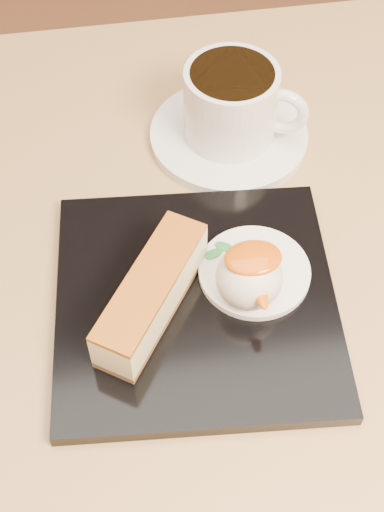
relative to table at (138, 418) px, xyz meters
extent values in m
cylinder|color=black|center=(0.00, 0.00, -0.21)|extent=(0.08, 0.08, 0.66)
cube|color=olive|center=(0.00, 0.00, 0.14)|extent=(0.80, 0.80, 0.04)
cube|color=black|center=(0.06, 0.02, 0.16)|extent=(0.24, 0.24, 0.01)
cube|color=brown|center=(0.02, 0.01, 0.17)|extent=(0.10, 0.12, 0.01)
cube|color=#FFF2A6|center=(0.02, 0.01, 0.19)|extent=(0.10, 0.12, 0.03)
cube|color=#8F370F|center=(0.02, 0.01, 0.21)|extent=(0.10, 0.12, 0.00)
cylinder|color=white|center=(0.11, 0.03, 0.17)|extent=(0.09, 0.09, 0.01)
sphere|color=white|center=(0.10, 0.01, 0.19)|extent=(0.05, 0.05, 0.05)
ellipsoid|color=#DC5806|center=(0.10, 0.02, 0.21)|extent=(0.04, 0.03, 0.01)
ellipsoid|color=green|center=(0.08, 0.05, 0.17)|extent=(0.02, 0.01, 0.00)
ellipsoid|color=green|center=(0.09, 0.06, 0.17)|extent=(0.02, 0.02, 0.00)
ellipsoid|color=green|center=(0.07, 0.06, 0.17)|extent=(0.01, 0.02, 0.00)
cylinder|color=white|center=(0.12, 0.20, 0.16)|extent=(0.15, 0.15, 0.01)
cylinder|color=white|center=(0.12, 0.20, 0.20)|extent=(0.09, 0.09, 0.07)
cylinder|color=black|center=(0.12, 0.20, 0.23)|extent=(0.08, 0.08, 0.00)
torus|color=white|center=(0.16, 0.18, 0.20)|extent=(0.05, 0.03, 0.05)
camera|label=1|loc=(0.01, -0.28, 0.64)|focal=50.00mm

